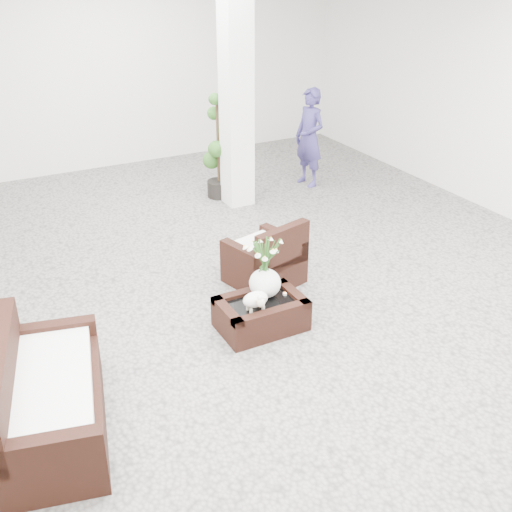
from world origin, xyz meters
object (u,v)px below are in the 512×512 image
coffee_table (261,315)px  topiary (218,147)px  armchair (264,251)px  loveseat (51,389)px

coffee_table → topiary: 3.97m
coffee_table → armchair: bearing=59.8°
loveseat → armchair: bearing=-49.4°
coffee_table → loveseat: 2.36m
loveseat → coffee_table: bearing=-62.7°
coffee_table → loveseat: bearing=-165.5°
armchair → coffee_table: bearing=45.1°
armchair → topiary: (0.72, 2.84, 0.41)m
armchair → topiary: topiary is taller
coffee_table → loveseat: (-2.27, -0.59, 0.29)m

